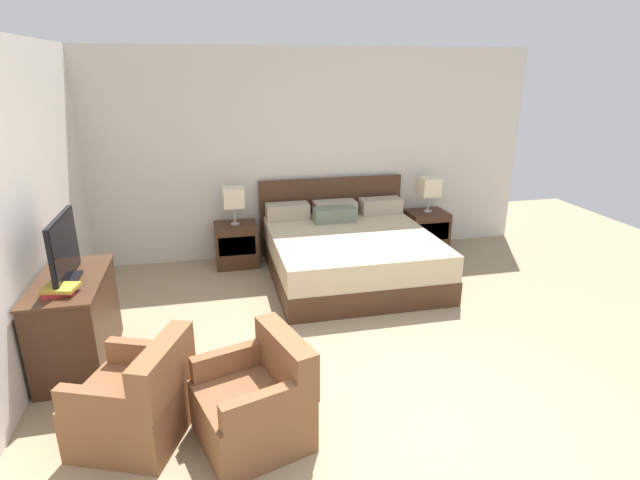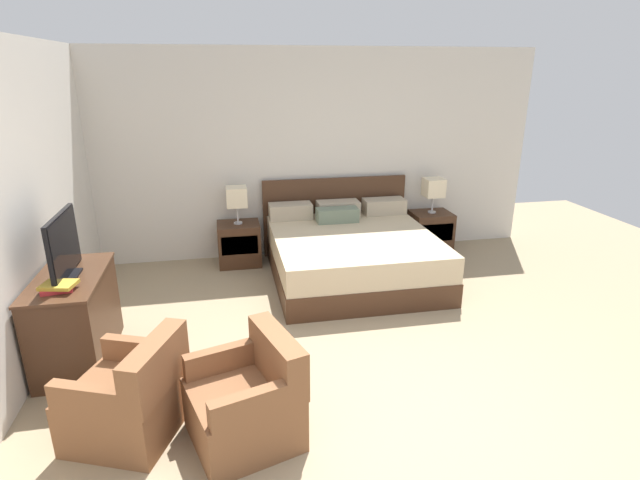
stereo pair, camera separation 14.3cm
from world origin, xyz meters
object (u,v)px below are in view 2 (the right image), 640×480
at_px(table_lamp_left, 237,197).
at_px(armchair_companion, 249,402).
at_px(nightstand_left, 239,244).
at_px(bed, 351,253).
at_px(table_lamp_right, 434,188).
at_px(armchair_by_window, 130,399).
at_px(dresser, 76,317).
at_px(book_red_cover, 57,289).
at_px(nightstand_right, 430,232).
at_px(tv, 64,247).
at_px(book_blue_cover, 59,285).

distance_m(table_lamp_left, armchair_companion, 3.41).
bearing_deg(nightstand_left, bed, -28.09).
height_order(table_lamp_right, armchair_by_window, table_lamp_right).
distance_m(dresser, book_red_cover, 0.51).
xyz_separation_m(nightstand_right, dresser, (-4.19, -2.05, 0.13)).
bearing_deg(tv, nightstand_right, 25.97).
relative_size(nightstand_left, book_red_cover, 2.44).
relative_size(nightstand_right, tv, 0.75).
bearing_deg(book_blue_cover, table_lamp_left, 57.75).
distance_m(tv, armchair_by_window, 1.49).
height_order(bed, dresser, bed).
bearing_deg(armchair_by_window, table_lamp_left, 74.24).
bearing_deg(nightstand_left, table_lamp_left, 90.00).
bearing_deg(nightstand_left, nightstand_right, 0.00).
bearing_deg(armchair_companion, tv, 137.18).
relative_size(nightstand_left, dresser, 0.51).
bearing_deg(book_blue_cover, dresser, 92.83).
distance_m(armchair_by_window, armchair_companion, 0.84).
relative_size(book_red_cover, armchair_companion, 0.27).
height_order(book_red_cover, armchair_companion, book_red_cover).
relative_size(nightstand_left, nightstand_right, 1.00).
bearing_deg(dresser, armchair_by_window, -61.17).
xyz_separation_m(tv, armchair_by_window, (0.61, -1.12, -0.78)).
bearing_deg(book_blue_cover, nightstand_right, 29.41).
xyz_separation_m(book_blue_cover, armchair_companion, (1.41, -1.00, -0.57)).
bearing_deg(nightstand_right, nightstand_left, 180.00).
bearing_deg(nightstand_right, bed, -151.93).
height_order(nightstand_left, armchair_companion, armchair_companion).
distance_m(nightstand_right, tv, 4.72).
relative_size(dresser, book_blue_cover, 4.36).
distance_m(table_lamp_right, armchair_companion, 4.39).
bearing_deg(bed, book_red_cover, -150.08).
bearing_deg(book_blue_cover, armchair_by_window, -53.54).
bearing_deg(nightstand_left, table_lamp_right, 0.03).
distance_m(table_lamp_right, tv, 4.66).
xyz_separation_m(nightstand_left, armchair_by_window, (-0.89, -3.15, 0.00)).
xyz_separation_m(nightstand_left, dresser, (-1.50, -2.05, 0.13)).
height_order(nightstand_left, tv, tv).
distance_m(tv, book_red_cover, 0.40).
relative_size(nightstand_right, table_lamp_right, 1.15).
height_order(dresser, tv, tv).
bearing_deg(armchair_by_window, book_blue_cover, 126.46).
bearing_deg(bed, armchair_by_window, -132.48).
relative_size(table_lamp_right, armchair_by_window, 0.54).
relative_size(nightstand_right, armchair_by_window, 0.63).
height_order(table_lamp_left, dresser, table_lamp_left).
xyz_separation_m(nightstand_left, armchair_companion, (-0.08, -3.35, 0.00)).
bearing_deg(bed, dresser, -154.88).
bearing_deg(table_lamp_right, bed, -151.88).
bearing_deg(bed, table_lamp_right, 28.12).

